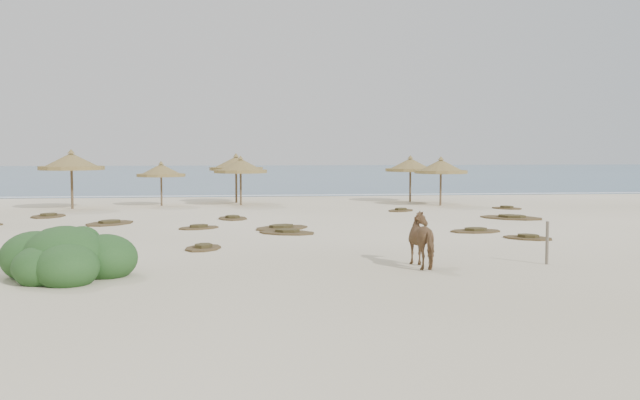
% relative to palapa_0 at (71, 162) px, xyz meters
% --- Properties ---
extents(ground, '(160.00, 160.00, 0.00)m').
position_rel_palapa_0_xyz_m(ground, '(11.35, -16.14, -2.50)').
color(ground, '#F1E2C6').
rests_on(ground, ground).
extents(ocean, '(200.00, 100.00, 0.01)m').
position_rel_palapa_0_xyz_m(ocean, '(11.35, 58.86, -2.50)').
color(ocean, '#29527B').
rests_on(ocean, ground).
extents(foam_line, '(70.00, 0.60, 0.01)m').
position_rel_palapa_0_xyz_m(foam_line, '(11.35, 9.86, -2.50)').
color(foam_line, white).
rests_on(foam_line, ground).
extents(palapa_0, '(3.71, 3.71, 3.22)m').
position_rel_palapa_0_xyz_m(palapa_0, '(0.00, 0.00, 0.00)').
color(palapa_0, brown).
rests_on(palapa_0, ground).
extents(palapa_1, '(2.85, 2.85, 2.55)m').
position_rel_palapa_0_xyz_m(palapa_1, '(4.57, 1.52, -0.52)').
color(palapa_1, brown).
rests_on(palapa_1, ground).
extents(palapa_2, '(3.79, 3.79, 2.99)m').
position_rel_palapa_0_xyz_m(palapa_2, '(8.79, 3.45, -0.18)').
color(palapa_2, brown).
rests_on(palapa_2, ground).
extents(palapa_3, '(3.45, 3.45, 2.85)m').
position_rel_palapa_0_xyz_m(palapa_3, '(9.04, 1.45, -0.29)').
color(palapa_3, brown).
rests_on(palapa_3, ground).
extents(palapa_4, '(3.09, 3.09, 2.81)m').
position_rel_palapa_0_xyz_m(palapa_4, '(20.35, -0.13, -0.32)').
color(palapa_4, brown).
rests_on(palapa_4, ground).
extents(palapa_5, '(3.25, 3.25, 2.86)m').
position_rel_palapa_0_xyz_m(palapa_5, '(19.36, 2.99, -0.28)').
color(palapa_5, brown).
rests_on(palapa_5, ground).
extents(horse, '(1.01, 1.83, 1.47)m').
position_rel_palapa_0_xyz_m(horse, '(13.80, -20.94, -1.77)').
color(horse, brown).
rests_on(horse, ground).
extents(fence_post_near, '(0.10, 0.10, 1.19)m').
position_rel_palapa_0_xyz_m(fence_post_near, '(17.25, -20.90, -1.90)').
color(fence_post_near, '#6C6051').
rests_on(fence_post_near, ground).
extents(bush, '(3.37, 2.97, 1.51)m').
position_rel_palapa_0_xyz_m(bush, '(4.57, -21.59, -2.00)').
color(bush, '#2D5524').
rests_on(bush, ground).
extents(scrub_1, '(2.62, 2.96, 0.16)m').
position_rel_palapa_0_xyz_m(scrub_1, '(3.37, -8.39, -2.45)').
color(scrub_1, brown).
rests_on(scrub_1, ground).
extents(scrub_2, '(2.07, 1.88, 0.16)m').
position_rel_palapa_0_xyz_m(scrub_2, '(7.24, -10.63, -2.45)').
color(scrub_2, brown).
rests_on(scrub_2, ground).
extents(scrub_3, '(2.93, 2.80, 0.16)m').
position_rel_palapa_0_xyz_m(scrub_3, '(10.55, -11.09, -2.45)').
color(scrub_3, brown).
rests_on(scrub_3, ground).
extents(scrub_4, '(2.17, 1.55, 0.16)m').
position_rel_palapa_0_xyz_m(scrub_4, '(17.92, -13.10, -2.45)').
color(scrub_4, brown).
rests_on(scrub_4, ground).
extents(scrub_5, '(3.48, 3.35, 0.16)m').
position_rel_palapa_0_xyz_m(scrub_5, '(21.40, -8.03, -2.45)').
color(scrub_5, brown).
rests_on(scrub_5, ground).
extents(scrub_6, '(1.70, 2.42, 0.16)m').
position_rel_palapa_0_xyz_m(scrub_6, '(-0.10, -4.63, -2.45)').
color(scrub_6, brown).
rests_on(scrub_6, ground).
extents(scrub_7, '(1.98, 1.98, 0.16)m').
position_rel_palapa_0_xyz_m(scrub_7, '(17.25, -3.51, -2.45)').
color(scrub_7, brown).
rests_on(scrub_7, ground).
extents(scrub_9, '(2.62, 2.27, 0.16)m').
position_rel_palapa_0_xyz_m(scrub_9, '(10.65, -12.74, -2.45)').
color(scrub_9, brown).
rests_on(scrub_9, ground).
extents(scrub_10, '(1.93, 2.01, 0.16)m').
position_rel_palapa_0_xyz_m(scrub_10, '(23.24, -2.80, -2.45)').
color(scrub_10, brown).
rests_on(scrub_10, ground).
extents(scrub_11, '(1.49, 1.90, 0.16)m').
position_rel_palapa_0_xyz_m(scrub_11, '(7.67, -16.68, -2.45)').
color(scrub_11, brown).
rests_on(scrub_11, ground).
extents(scrub_12, '(2.10, 2.02, 0.16)m').
position_rel_palapa_0_xyz_m(scrub_12, '(19.05, -15.40, -2.45)').
color(scrub_12, brown).
rests_on(scrub_12, ground).
extents(scrub_13, '(1.53, 2.15, 0.16)m').
position_rel_palapa_0_xyz_m(scrub_13, '(8.59, -6.76, -2.45)').
color(scrub_13, brown).
rests_on(scrub_13, ground).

